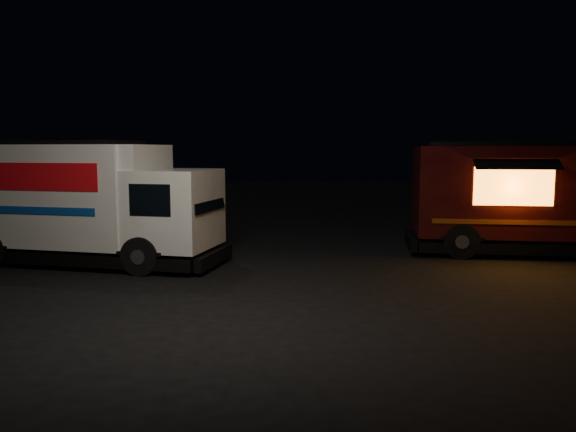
# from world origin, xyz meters

# --- Properties ---
(ground) EXTENTS (80.00, 80.00, 0.00)m
(ground) POSITION_xyz_m (0.00, 0.00, 0.00)
(ground) COLOR black
(ground) RESTS_ON ground
(white_truck) EXTENTS (7.74, 4.50, 3.32)m
(white_truck) POSITION_xyz_m (-4.72, 2.38, 1.66)
(white_truck) COLOR white
(white_truck) RESTS_ON ground
(red_truck) EXTENTS (7.46, 3.92, 3.30)m
(red_truck) POSITION_xyz_m (7.92, 3.07, 1.65)
(red_truck) COLOR #3A100A
(red_truck) RESTS_ON ground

